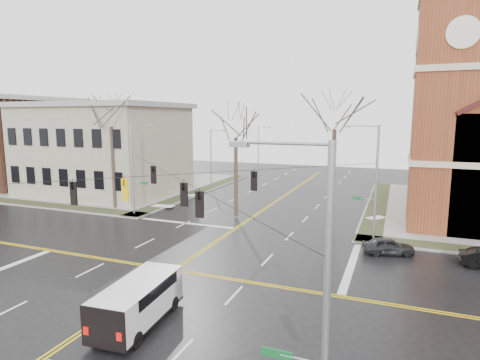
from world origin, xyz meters
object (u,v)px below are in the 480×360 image
at_px(tree_nw_far, 111,121).
at_px(tree_ne, 335,123).
at_px(signal_pole_se, 320,304).
at_px(streetlight_north_a, 212,156).
at_px(tree_nw_near, 236,132).
at_px(signal_pole_nw, 134,166).
at_px(streetlight_north_b, 259,147).
at_px(signal_pole_ne, 374,179).
at_px(parked_car_a, 388,246).
at_px(cargo_van, 141,298).

bearing_deg(tree_nw_far, tree_ne, 2.99).
height_order(signal_pole_se, tree_nw_far, tree_nw_far).
bearing_deg(streetlight_north_a, tree_nw_near, -56.48).
height_order(signal_pole_nw, streetlight_north_b, signal_pole_nw).
bearing_deg(signal_pole_ne, signal_pole_nw, 180.00).
xyz_separation_m(streetlight_north_a, parked_car_a, (23.34, -19.71, -3.86)).
distance_m(signal_pole_se, tree_nw_near, 28.82).
distance_m(signal_pole_ne, streetlight_north_b, 42.61).
xyz_separation_m(signal_pole_ne, signal_pole_nw, (-22.64, 0.00, 0.00)).
height_order(streetlight_north_b, parked_car_a, streetlight_north_b).
relative_size(streetlight_north_b, tree_nw_far, 0.62).
bearing_deg(parked_car_a, signal_pole_ne, 6.63).
height_order(signal_pole_nw, signal_pole_se, same).
xyz_separation_m(signal_pole_nw, tree_ne, (19.08, 2.60, 4.31)).
bearing_deg(tree_nw_far, signal_pole_se, -42.86).
bearing_deg(cargo_van, signal_pole_nw, 122.24).
xyz_separation_m(signal_pole_se, cargo_van, (-9.34, 5.18, -3.73)).
distance_m(cargo_van, tree_ne, 22.70).
height_order(signal_pole_ne, cargo_van, signal_pole_ne).
xyz_separation_m(tree_nw_far, tree_ne, (22.74, 1.19, -0.05)).
height_order(cargo_van, tree_nw_near, tree_nw_near).
xyz_separation_m(signal_pole_se, tree_nw_far, (-26.31, 24.41, 4.36)).
xyz_separation_m(signal_pole_ne, tree_nw_near, (-12.78, 2.61, 3.35)).
bearing_deg(tree_nw_far, signal_pole_nw, -21.08).
bearing_deg(signal_pole_nw, tree_nw_far, 158.92).
relative_size(streetlight_north_a, cargo_van, 1.43).
xyz_separation_m(signal_pole_se, parked_car_a, (1.37, 19.79, -4.34)).
relative_size(signal_pole_ne, signal_pole_nw, 1.00).
distance_m(signal_pole_ne, parked_car_a, 5.57).
relative_size(signal_pole_ne, tree_nw_near, 0.78).
bearing_deg(signal_pole_se, signal_pole_ne, 90.00).
distance_m(signal_pole_nw, tree_nw_far, 5.87).
relative_size(streetlight_north_b, parked_car_a, 2.24).
xyz_separation_m(signal_pole_nw, cargo_van, (13.30, -17.82, -3.73)).
height_order(signal_pole_se, streetlight_north_a, signal_pole_se).
bearing_deg(tree_nw_far, tree_nw_near, 5.06).
bearing_deg(signal_pole_ne, tree_ne, 143.88).
bearing_deg(cargo_van, tree_nw_near, 95.05).
bearing_deg(tree_ne, signal_pole_ne, -36.12).
xyz_separation_m(signal_pole_se, streetlight_north_a, (-21.97, 39.50, -0.48)).
relative_size(signal_pole_ne, signal_pole_se, 1.00).
xyz_separation_m(streetlight_north_a, tree_nw_near, (9.20, -13.89, 3.83)).
xyz_separation_m(streetlight_north_b, tree_nw_near, (9.20, -33.89, 3.83)).
xyz_separation_m(signal_pole_nw, tree_nw_far, (-3.66, 1.41, 4.36)).
bearing_deg(cargo_van, signal_pole_ne, 57.85).
relative_size(signal_pole_ne, tree_nw_far, 0.70).
xyz_separation_m(parked_car_a, tree_nw_far, (-27.67, 4.63, 8.70)).
xyz_separation_m(streetlight_north_a, cargo_van, (12.64, -34.32, -3.25)).
distance_m(signal_pole_se, cargo_van, 11.31).
bearing_deg(tree_nw_near, signal_pole_ne, -11.55).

